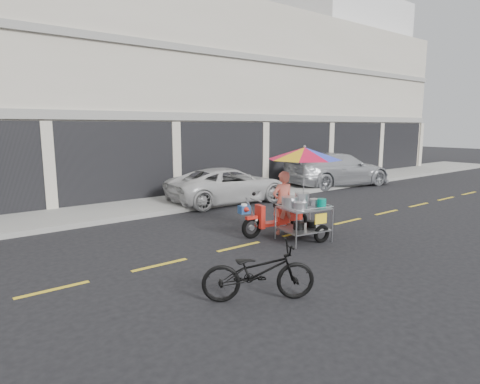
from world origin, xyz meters
TOP-DOWN VIEW (x-y plane):
  - ground at (0.00, 0.00)m, footprint 90.00×90.00m
  - sidewalk at (0.00, 5.50)m, footprint 45.00×3.00m
  - shophouse_block at (2.82, 10.59)m, footprint 36.00×8.11m
  - centerline at (0.00, 0.00)m, footprint 42.00×0.10m
  - white_pickup at (1.05, 4.54)m, footprint 4.67×2.42m
  - silver_pickup at (7.36, 4.70)m, footprint 5.58×3.00m
  - near_bicycle at (-3.50, -2.45)m, footprint 1.87×1.48m
  - food_vendor_rig at (-0.44, -0.24)m, footprint 2.29×2.10m

SIDE VIEW (x-z plane):
  - ground at x=0.00m, z-range 0.00..0.00m
  - centerline at x=0.00m, z-range 0.00..0.01m
  - sidewalk at x=0.00m, z-range 0.00..0.15m
  - near_bicycle at x=-3.50m, z-range 0.00..0.95m
  - white_pickup at x=1.05m, z-range 0.00..1.26m
  - silver_pickup at x=7.36m, z-range 0.00..1.54m
  - food_vendor_rig at x=-0.44m, z-range 0.29..2.60m
  - shophouse_block at x=2.82m, z-range -0.96..9.44m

